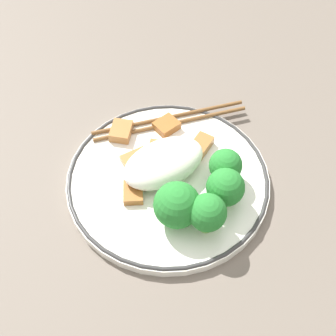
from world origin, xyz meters
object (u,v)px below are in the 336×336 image
at_px(broccoli_back_left, 177,205).
at_px(broccoli_mid_left, 225,166).
at_px(plate, 168,180).
at_px(broccoli_back_right, 225,188).
at_px(chopsticks, 170,120).
at_px(broccoli_back_center, 209,212).

height_order(broccoli_back_left, broccoli_mid_left, broccoli_back_left).
relative_size(plate, broccoli_back_right, 4.85).
xyz_separation_m(plate, broccoli_back_left, (-0.02, -0.06, 0.03)).
relative_size(broccoli_back_left, broccoli_back_right, 1.10).
bearing_deg(plate, broccoli_back_right, -58.96).
bearing_deg(chopsticks, broccoli_back_left, -118.28).
relative_size(broccoli_back_left, broccoli_mid_left, 1.20).
xyz_separation_m(broccoli_back_right, chopsticks, (0.01, 0.14, -0.03)).
height_order(plate, broccoli_back_center, broccoli_back_center).
relative_size(plate, broccoli_mid_left, 5.30).
bearing_deg(broccoli_mid_left, chopsticks, 93.65).
distance_m(broccoli_back_right, chopsticks, 0.14).
xyz_separation_m(broccoli_back_left, chopsticks, (0.07, 0.13, -0.03)).
bearing_deg(chopsticks, broccoli_back_center, -106.68).
height_order(broccoli_back_right, broccoli_mid_left, broccoli_back_right).
height_order(plate, broccoli_back_left, broccoli_back_left).
relative_size(plate, broccoli_back_center, 4.56).
xyz_separation_m(plate, broccoli_back_center, (0.00, -0.08, 0.04)).
bearing_deg(broccoli_back_left, broccoli_back_right, -7.50).
xyz_separation_m(broccoli_mid_left, chopsticks, (-0.01, 0.12, -0.02)).
height_order(broccoli_back_center, broccoli_back_right, broccoli_back_center).
bearing_deg(broccoli_back_right, broccoli_mid_left, 53.97).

